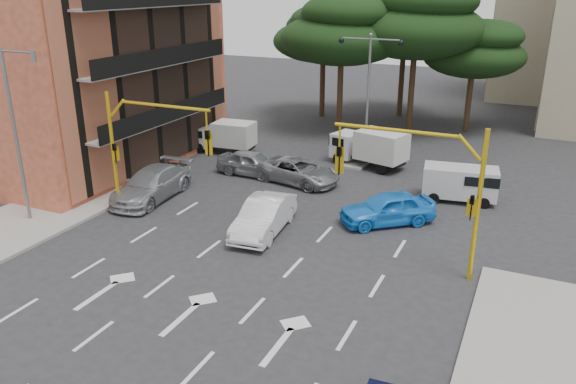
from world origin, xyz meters
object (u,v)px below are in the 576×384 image
object	(u,v)px
street_lamp_left	(17,126)
car_white_hatch	(264,216)
van_white	(460,184)
street_lamp_center	(369,74)
car_blue_compact	(387,208)
signal_mast_left	(141,139)
box_truck_a	(224,137)
car_silver_cross_b	(252,163)
box_truck_b	(369,148)
car_silver_wagon	(151,184)
car_silver_cross_a	(298,171)
signal_mast_right	(431,179)

from	to	relation	value
street_lamp_left	car_white_hatch	bearing A→B (deg)	18.59
van_white	street_lamp_center	bearing A→B (deg)	-137.70
car_blue_compact	signal_mast_left	bearing A→B (deg)	-109.36
street_lamp_left	box_truck_a	bearing A→B (deg)	80.73
street_lamp_center	box_truck_a	xyz separation A→B (m)	(-9.00, -2.97, -4.36)
car_white_hatch	car_silver_cross_b	bearing A→B (deg)	115.90
street_lamp_left	box_truck_b	world-z (taller)	street_lamp_left
street_lamp_left	van_white	xyz separation A→B (m)	(18.16, 11.46, -3.79)
car_silver_cross_b	car_silver_wagon	bearing A→B (deg)	154.09
car_silver_cross_a	car_silver_cross_b	xyz separation A→B (m)	(-3.00, 0.09, 0.04)
car_blue_compact	car_silver_wagon	bearing A→B (deg)	-119.65
signal_mast_left	car_white_hatch	world-z (taller)	signal_mast_left
signal_mast_left	car_silver_wagon	size ratio (longest dim) A/B	1.08
signal_mast_left	car_blue_compact	xyz separation A→B (m)	(11.04, 3.95, -3.11)
car_silver_cross_a	signal_mast_right	bearing A→B (deg)	-118.97
van_white	car_silver_wagon	bearing A→B (deg)	-75.04
car_silver_wagon	van_white	xyz separation A→B (m)	(14.87, 6.54, 0.13)
car_white_hatch	car_silver_cross_a	world-z (taller)	car_white_hatch
street_lamp_center	car_blue_compact	world-z (taller)	street_lamp_center
signal_mast_right	signal_mast_left	distance (m)	13.61
car_blue_compact	signal_mast_right	bearing A→B (deg)	-5.97
car_silver_cross_b	car_blue_compact	bearing A→B (deg)	-109.58
street_lamp_left	box_truck_b	bearing A→B (deg)	51.39
signal_mast_right	signal_mast_left	size ratio (longest dim) A/B	1.00
signal_mast_right	car_silver_wagon	bearing A→B (deg)	172.59
signal_mast_right	car_blue_compact	bearing A→B (deg)	123.05
street_lamp_left	car_silver_wagon	bearing A→B (deg)	56.20
car_silver_wagon	car_silver_cross_a	bearing A→B (deg)	39.18
street_lamp_left	car_blue_compact	bearing A→B (deg)	24.07
car_silver_cross_a	box_truck_a	world-z (taller)	box_truck_a
signal_mast_right	street_lamp_left	bearing A→B (deg)	-170.61
car_blue_compact	box_truck_b	world-z (taller)	box_truck_b
car_blue_compact	box_truck_b	xyz separation A→B (m)	(-3.44, 8.21, 0.41)
street_lamp_left	car_silver_cross_a	bearing A→B (deg)	48.48
street_lamp_center	car_silver_wagon	distance (m)	15.21
signal_mast_left	car_silver_cross_b	world-z (taller)	signal_mast_left
signal_mast_left	car_silver_wagon	bearing A→B (deg)	121.84
car_silver_cross_a	street_lamp_center	bearing A→B (deg)	-5.62
street_lamp_left	car_blue_compact	distance (m)	17.46
signal_mast_left	street_lamp_left	bearing A→B (deg)	-146.31
street_lamp_center	car_white_hatch	world-z (taller)	street_lamp_center
signal_mast_left	car_silver_cross_b	xyz separation A→B (m)	(1.80, 7.59, -3.15)
car_silver_wagon	box_truck_a	size ratio (longest dim) A/B	1.28
signal_mast_left	car_white_hatch	xyz separation A→B (m)	(6.16, 0.59, -3.10)
car_white_hatch	car_silver_wagon	distance (m)	7.48
box_truck_a	box_truck_b	size ratio (longest dim) A/B	0.90
car_silver_wagon	box_truck_b	distance (m)	13.50
signal_mast_right	car_white_hatch	distance (m)	8.08
signal_mast_left	box_truck_a	world-z (taller)	signal_mast_left
signal_mast_right	car_silver_wagon	world-z (taller)	signal_mast_right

